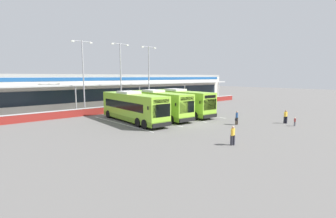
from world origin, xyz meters
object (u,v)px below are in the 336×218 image
(coach_bus_left_centre, at_px, (157,105))
(lamp_post_east, at_px, (149,73))
(coach_bus_leftmost, at_px, (133,108))
(lamp_post_west, at_px, (83,72))
(pedestrian_child, at_px, (295,121))
(pedestrian_with_handbag, at_px, (237,117))
(pedestrian_near_bin, at_px, (286,116))
(pedestrian_in_dark_coat, at_px, (233,135))
(coach_bus_centre, at_px, (180,103))
(lamp_post_centre, at_px, (121,72))

(coach_bus_left_centre, xyz_separation_m, lamp_post_east, (6.39, 10.08, 4.50))
(coach_bus_leftmost, xyz_separation_m, lamp_post_west, (-1.20, 11.46, 4.50))
(coach_bus_leftmost, xyz_separation_m, coach_bus_left_centre, (4.26, 0.35, 0.00))
(pedestrian_child, bearing_deg, pedestrian_with_handbag, 130.37)
(lamp_post_east, bearing_deg, pedestrian_near_bin, -84.29)
(coach_bus_left_centre, relative_size, lamp_post_west, 1.12)
(pedestrian_in_dark_coat, xyz_separation_m, pedestrian_child, (12.08, -0.24, -0.33))
(coach_bus_leftmost, relative_size, pedestrian_child, 12.25)
(coach_bus_left_centre, height_order, coach_bus_centre, same)
(pedestrian_in_dark_coat, bearing_deg, coach_bus_centre, 60.22)
(coach_bus_leftmost, xyz_separation_m, pedestrian_in_dark_coat, (0.02, -14.45, -0.91))
(coach_bus_leftmost, distance_m, lamp_post_west, 12.37)
(lamp_post_centre, bearing_deg, pedestrian_child, -73.21)
(pedestrian_child, bearing_deg, pedestrian_in_dark_coat, 178.85)
(pedestrian_near_bin, xyz_separation_m, lamp_post_centre, (-8.42, 23.42, 5.42))
(pedestrian_with_handbag, bearing_deg, pedestrian_near_bin, -34.38)
(pedestrian_child, distance_m, pedestrian_near_bin, 1.73)
(coach_bus_centre, bearing_deg, pedestrian_near_bin, -71.24)
(coach_bus_leftmost, distance_m, coach_bus_centre, 8.43)
(pedestrian_child, height_order, pedestrian_near_bin, pedestrian_near_bin)
(coach_bus_centre, bearing_deg, lamp_post_west, 130.63)
(coach_bus_leftmost, xyz_separation_m, pedestrian_child, (12.09, -14.69, -1.24))
(coach_bus_left_centre, height_order, pedestrian_child, coach_bus_left_centre)
(coach_bus_left_centre, xyz_separation_m, lamp_post_west, (-5.46, 11.11, 4.50))
(coach_bus_centre, bearing_deg, pedestrian_with_handbag, -92.93)
(coach_bus_leftmost, height_order, coach_bus_left_centre, same)
(lamp_post_west, distance_m, lamp_post_east, 11.89)
(pedestrian_with_handbag, height_order, lamp_post_west, lamp_post_west)
(lamp_post_centre, bearing_deg, lamp_post_west, 167.28)
(pedestrian_child, bearing_deg, coach_bus_leftmost, 129.46)
(coach_bus_leftmost, xyz_separation_m, pedestrian_with_handbag, (7.91, -9.78, -0.93))
(lamp_post_west, bearing_deg, coach_bus_centre, -49.37)
(lamp_post_west, height_order, lamp_post_east, same)
(coach_bus_centre, xyz_separation_m, pedestrian_with_handbag, (-0.51, -10.02, -0.93))
(coach_bus_left_centre, xyz_separation_m, pedestrian_child, (7.84, -15.04, -1.24))
(coach_bus_left_centre, relative_size, pedestrian_in_dark_coat, 7.60)
(coach_bus_left_centre, bearing_deg, lamp_post_centre, 88.02)
(coach_bus_leftmost, height_order, lamp_post_west, lamp_post_west)
(coach_bus_left_centre, xyz_separation_m, pedestrian_near_bin, (8.75, -13.61, -0.91))
(pedestrian_child, xyz_separation_m, lamp_post_east, (-1.45, 25.13, 5.75))
(coach_bus_left_centre, xyz_separation_m, pedestrian_in_dark_coat, (-4.24, -14.80, -0.91))
(lamp_post_west, relative_size, lamp_post_centre, 1.00)
(coach_bus_left_centre, relative_size, pedestrian_child, 12.25)
(pedestrian_near_bin, bearing_deg, lamp_post_west, 119.89)
(coach_bus_centre, relative_size, lamp_post_west, 1.12)
(coach_bus_centre, distance_m, lamp_post_east, 11.36)
(coach_bus_centre, relative_size, pedestrian_child, 12.25)
(pedestrian_with_handbag, xyz_separation_m, pedestrian_child, (4.18, -4.92, -0.32))
(pedestrian_near_bin, relative_size, lamp_post_east, 0.15)
(pedestrian_near_bin, bearing_deg, lamp_post_east, 95.71)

